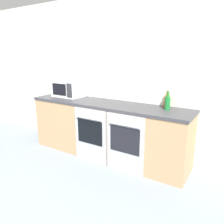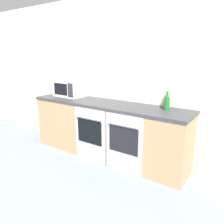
{
  "view_description": "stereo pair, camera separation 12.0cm",
  "coord_description": "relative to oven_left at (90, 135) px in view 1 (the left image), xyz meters",
  "views": [
    {
      "loc": [
        1.89,
        -1.07,
        1.65
      ],
      "look_at": [
        0.11,
        1.75,
        0.77
      ],
      "focal_mm": 35.0,
      "sensor_mm": 36.0,
      "label": 1
    },
    {
      "loc": [
        1.99,
        -1.01,
        1.65
      ],
      "look_at": [
        0.11,
        1.75,
        0.77
      ],
      "focal_mm": 35.0,
      "sensor_mm": 36.0,
      "label": 2
    }
  ],
  "objects": [
    {
      "name": "ground_plane",
      "position": [
        0.09,
        -1.44,
        -0.44
      ],
      "size": [
        16.0,
        16.0,
        0.0
      ],
      "primitive_type": "plane",
      "color": "gray"
    },
    {
      "name": "bottle_amber",
      "position": [
        1.0,
        0.52,
        0.57
      ],
      "size": [
        0.08,
        0.08,
        0.25
      ],
      "color": "#8C5114",
      "rests_on": "counter_back"
    },
    {
      "name": "wall_back",
      "position": [
        0.09,
        0.65,
        0.86
      ],
      "size": [
        10.0,
        0.06,
        2.6
      ],
      "color": "silver",
      "rests_on": "ground_plane"
    },
    {
      "name": "microwave",
      "position": [
        -0.8,
        0.4,
        0.62
      ],
      "size": [
        0.53,
        0.36,
        0.3
      ],
      "color": "silver",
      "rests_on": "counter_back"
    },
    {
      "name": "counter_back",
      "position": [
        0.09,
        0.32,
        0.02
      ],
      "size": [
        2.72,
        0.62,
        0.91
      ],
      "color": "tan",
      "rests_on": "ground_plane"
    },
    {
      "name": "bottle_green",
      "position": [
        1.06,
        0.39,
        0.57
      ],
      "size": [
        0.07,
        0.07,
        0.26
      ],
      "color": "#19722D",
      "rests_on": "counter_back"
    },
    {
      "name": "oven_right",
      "position": [
        0.61,
        0.0,
        0.0
      ],
      "size": [
        0.58,
        0.06,
        0.86
      ],
      "color": "#A8AAAF",
      "rests_on": "ground_plane"
    },
    {
      "name": "oven_left",
      "position": [
        0.0,
        0.0,
        0.0
      ],
      "size": [
        0.58,
        0.06,
        0.86
      ],
      "color": "#A8AAAF",
      "rests_on": "ground_plane"
    }
  ]
}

